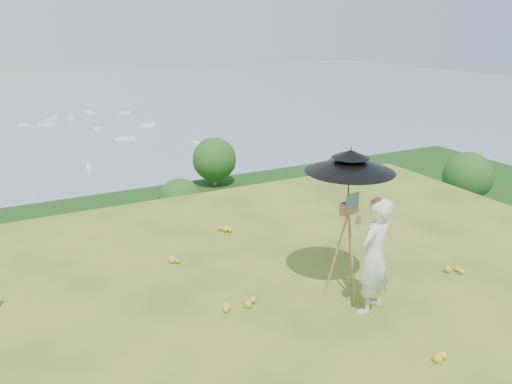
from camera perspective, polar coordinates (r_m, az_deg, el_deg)
ground at (r=7.22m, az=9.61°, el=-16.98°), size 14.00×14.00×0.00m
shoreline_tier at (r=89.25m, az=-21.99°, el=-9.59°), size 170.00×28.00×8.00m
bay_water at (r=247.61m, az=-26.12°, el=7.89°), size 700.00×700.00×0.00m
slope_trees at (r=44.17m, az=-19.74°, el=-8.28°), size 110.00×50.00×6.00m
harbor_town at (r=86.52m, az=-22.50°, el=-5.78°), size 110.00×22.00×5.00m
wildflowers at (r=7.35m, az=8.44°, el=-15.64°), size 10.00×10.50×0.12m
painter at (r=7.63m, az=13.32°, el=-7.17°), size 0.78×0.64×1.83m
field_easel at (r=8.06m, az=10.31°, el=-5.93°), size 0.77×0.77×1.73m
sun_umbrella at (r=7.70m, az=10.60°, el=1.41°), size 1.71×1.71×1.03m
painter_cap at (r=7.30m, az=13.82°, el=-1.07°), size 0.27×0.30×0.10m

